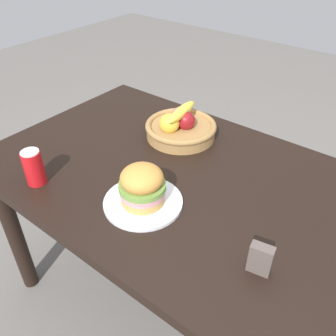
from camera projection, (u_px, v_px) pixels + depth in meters
ground_plane at (175, 298)px, 1.73m from camera, size 8.00×8.00×0.00m
dining_table at (177, 195)px, 1.34m from camera, size 1.40×0.90×0.75m
plate at (143, 202)px, 1.15m from camera, size 0.25×0.25×0.01m
sandwich at (142, 185)px, 1.11m from camera, size 0.15×0.15×0.13m
soda_can at (34, 167)px, 1.21m from camera, size 0.07×0.07×0.13m
fruit_basket at (180, 127)px, 1.46m from camera, size 0.29×0.29×0.14m
napkin_holder at (260, 259)px, 0.92m from camera, size 0.06×0.04×0.09m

